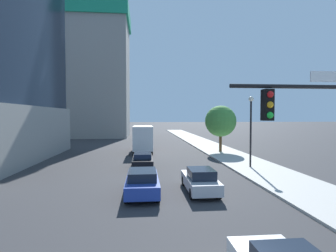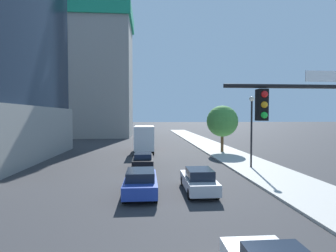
% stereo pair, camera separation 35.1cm
% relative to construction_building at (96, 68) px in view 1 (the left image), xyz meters
% --- Properties ---
extents(sidewalk, '(4.82, 120.00, 0.15)m').
position_rel_construction_building_xyz_m(sidewalk, '(20.65, -35.75, -15.50)').
color(sidewalk, '#B2AFA8').
rests_on(sidewalk, ground).
extents(construction_building, '(15.90, 14.06, 37.90)m').
position_rel_construction_building_xyz_m(construction_building, '(0.00, 0.00, 0.00)').
color(construction_building, '#9E9B93').
rests_on(construction_building, ground).
extents(traffic_light_pole, '(5.25, 0.48, 6.02)m').
position_rel_construction_building_xyz_m(traffic_light_pole, '(16.92, -52.43, -11.29)').
color(traffic_light_pole, black).
rests_on(traffic_light_pole, sidewalk).
extents(street_lamp, '(0.44, 0.44, 6.23)m').
position_rel_construction_building_xyz_m(street_lamp, '(20.09, -38.60, -11.39)').
color(street_lamp, black).
rests_on(street_lamp, sidewalk).
extents(street_tree, '(3.93, 3.93, 5.83)m').
position_rel_construction_building_xyz_m(street_tree, '(20.41, -28.51, -11.58)').
color(street_tree, brown).
rests_on(street_tree, sidewalk).
extents(car_blue, '(1.88, 4.66, 1.52)m').
position_rel_construction_building_xyz_m(car_blue, '(10.58, -45.45, -14.81)').
color(car_blue, '#233D9E').
rests_on(car_blue, ground).
extents(car_black, '(1.78, 4.69, 1.40)m').
position_rel_construction_building_xyz_m(car_black, '(10.58, -37.45, -14.88)').
color(car_black, black).
rests_on(car_black, ground).
extents(car_silver, '(1.75, 4.26, 1.49)m').
position_rel_construction_building_xyz_m(car_silver, '(14.09, -45.27, -14.86)').
color(car_silver, '#B7B7BC').
rests_on(car_silver, ground).
extents(box_truck, '(2.37, 6.95, 3.42)m').
position_rel_construction_building_xyz_m(box_truck, '(10.58, -27.71, -13.72)').
color(box_truck, '#B21E1E').
rests_on(box_truck, ground).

